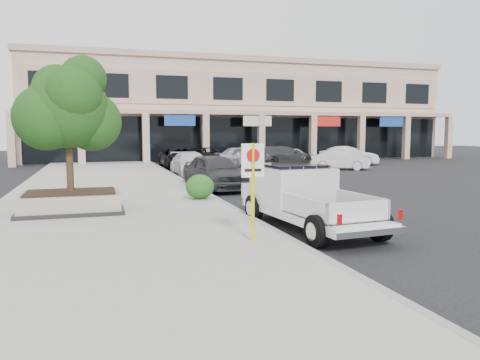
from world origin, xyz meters
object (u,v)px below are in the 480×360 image
at_px(curb_car_a, 216,172).
at_px(curb_car_c, 191,164).
at_px(lot_car_b, 339,160).
at_px(lot_car_e, 294,156).
at_px(planter, 71,202).
at_px(lot_car_a, 244,156).
at_px(planter_tree, 72,109).
at_px(lot_car_c, 283,155).
at_px(lot_car_d, 211,156).
at_px(curb_car_d, 179,158).
at_px(no_parking_sign, 253,178).
at_px(pickup_truck, 310,198).
at_px(curb_car_b, 215,171).
at_px(lot_car_f, 349,156).

height_order(curb_car_a, curb_car_c, curb_car_a).
height_order(lot_car_b, lot_car_e, lot_car_e).
bearing_deg(planter, lot_car_b, 38.59).
relative_size(curb_car_c, lot_car_a, 1.05).
height_order(planter_tree, lot_car_c, planter_tree).
bearing_deg(lot_car_d, curb_car_a, 165.16).
bearing_deg(lot_car_d, curb_car_d, 135.24).
height_order(planter, lot_car_a, lot_car_a).
distance_m(planter_tree, lot_car_b, 22.04).
distance_m(no_parking_sign, lot_car_e, 27.72).
height_order(planter, lot_car_e, lot_car_e).
bearing_deg(lot_car_a, no_parking_sign, 158.25).
xyz_separation_m(curb_car_a, lot_car_e, (10.21, 14.03, -0.13)).
bearing_deg(pickup_truck, lot_car_c, 64.29).
height_order(curb_car_a, lot_car_c, curb_car_a).
height_order(curb_car_b, curb_car_d, curb_car_d).
distance_m(curb_car_d, lot_car_e, 9.74).
height_order(planter, lot_car_b, lot_car_b).
relative_size(curb_car_a, lot_car_c, 0.92).
bearing_deg(lot_car_c, lot_car_e, -80.03).
bearing_deg(curb_car_c, lot_car_f, 18.74).
distance_m(curb_car_d, lot_car_a, 5.09).
bearing_deg(lot_car_b, curb_car_b, 144.41).
bearing_deg(lot_car_e, lot_car_c, 124.92).
height_order(curb_car_c, lot_car_c, lot_car_c).
xyz_separation_m(no_parking_sign, curb_car_c, (2.13, 18.18, -0.92)).
bearing_deg(lot_car_c, lot_car_f, -115.93).
bearing_deg(curb_car_d, lot_car_f, -2.42).
relative_size(lot_car_a, lot_car_d, 0.93).
distance_m(planter, lot_car_e, 25.44).
bearing_deg(curb_car_a, curb_car_d, 80.11).
height_order(lot_car_b, lot_car_f, lot_car_f).
xyz_separation_m(planter, curb_car_c, (6.39, 12.75, 0.23)).
height_order(curb_car_c, lot_car_e, curb_car_c).
xyz_separation_m(lot_car_a, lot_car_f, (8.47, -1.01, -0.04)).
bearing_deg(lot_car_e, pickup_truck, 171.94).
bearing_deg(curb_car_d, lot_car_d, 47.91).
bearing_deg(curb_car_d, planter, -109.26).
distance_m(curb_car_c, lot_car_a, 7.96).
height_order(curb_car_a, curb_car_b, curb_car_a).
height_order(lot_car_a, lot_car_b, lot_car_a).
bearing_deg(curb_car_c, curb_car_d, 86.46).
bearing_deg(planter, curb_car_a, 41.73).
bearing_deg(pickup_truck, planter_tree, 141.67).
bearing_deg(curb_car_a, lot_car_d, 69.64).
distance_m(curb_car_b, lot_car_c, 14.42).
bearing_deg(lot_car_d, planter_tree, 153.84).
bearing_deg(lot_car_d, lot_car_a, -151.27).
xyz_separation_m(planter_tree, lot_car_b, (17.11, 13.61, -2.75)).
relative_size(curb_car_d, lot_car_d, 1.10).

